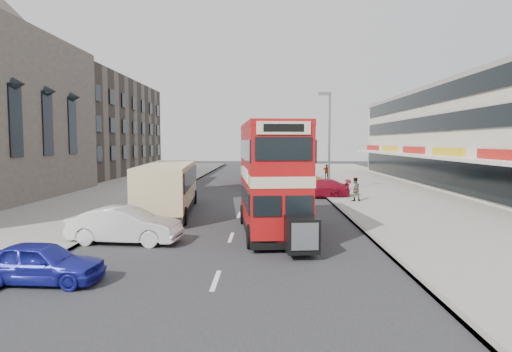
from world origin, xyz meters
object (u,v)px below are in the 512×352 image
(bus_second, at_px, (267,154))
(coach, at_px, (169,186))
(street_lamp, at_px, (328,135))
(pedestrian_near, at_px, (355,189))
(car_left_front, at_px, (125,225))
(pedestrian_far, at_px, (326,172))
(bus_main, at_px, (272,178))
(car_right_a, at_px, (317,188))
(car_right_b, at_px, (299,181))
(car_left_near, at_px, (41,263))
(cyclist, at_px, (303,182))
(car_right_c, at_px, (292,172))

(bus_second, relative_size, coach, 0.98)
(street_lamp, bearing_deg, pedestrian_near, -76.96)
(car_left_front, relative_size, pedestrian_far, 2.92)
(street_lamp, distance_m, bus_second, 11.06)
(bus_main, height_order, car_right_a, bus_main)
(bus_main, xyz_separation_m, car_right_b, (2.81, 19.93, -1.94))
(coach, bearing_deg, car_left_front, -96.30)
(car_left_near, height_order, car_left_front, car_left_front)
(car_left_near, relative_size, cyclist, 1.76)
(bus_main, bearing_deg, pedestrian_far, -108.66)
(bus_second, bearing_deg, car_right_a, 107.22)
(bus_main, bearing_deg, bus_second, -95.59)
(car_right_a, height_order, car_right_c, car_right_c)
(car_left_front, distance_m, car_right_a, 17.94)
(pedestrian_near, xyz_separation_m, pedestrian_far, (0.63, 18.41, -0.03))
(pedestrian_near, bearing_deg, car_left_near, 46.98)
(street_lamp, xyz_separation_m, bus_main, (-4.73, -15.06, -2.21))
(bus_main, distance_m, pedestrian_near, 11.82)
(pedestrian_far, bearing_deg, bus_second, -148.34)
(car_left_near, height_order, pedestrian_near, pedestrian_near)
(bus_main, bearing_deg, coach, -49.23)
(street_lamp, height_order, pedestrian_far, street_lamp)
(coach, height_order, car_right_b, coach)
(street_lamp, height_order, pedestrian_near, street_lamp)
(car_left_near, height_order, pedestrian_far, pedestrian_far)
(street_lamp, height_order, coach, street_lamp)
(bus_second, xyz_separation_m, pedestrian_near, (5.97, -14.71, -2.00))
(car_left_near, height_order, car_right_b, car_right_b)
(car_right_b, xyz_separation_m, pedestrian_far, (3.69, 8.62, 0.31))
(bus_main, xyz_separation_m, pedestrian_near, (5.87, 10.14, -1.60))
(car_left_front, distance_m, cyclist, 22.17)
(bus_main, height_order, car_right_b, bus_main)
(car_right_c, relative_size, cyclist, 2.01)
(car_left_near, bearing_deg, street_lamp, -24.02)
(car_left_near, distance_m, pedestrian_near, 21.62)
(bus_main, xyz_separation_m, pedestrian_far, (6.50, 28.54, -1.63))
(bus_second, xyz_separation_m, car_right_b, (2.91, -4.92, -2.33))
(street_lamp, height_order, car_left_near, street_lamp)
(bus_main, distance_m, car_right_b, 20.22)
(coach, distance_m, cyclist, 15.41)
(car_left_near, relative_size, car_left_front, 0.80)
(street_lamp, bearing_deg, car_right_b, 111.53)
(car_left_near, relative_size, pedestrian_near, 2.25)
(pedestrian_near, distance_m, pedestrian_far, 18.42)
(cyclist, bearing_deg, street_lamp, -54.70)
(pedestrian_near, bearing_deg, car_right_b, -79.33)
(street_lamp, height_order, car_right_b, street_lamp)
(street_lamp, bearing_deg, car_right_a, -117.57)
(pedestrian_far, bearing_deg, car_left_front, -109.95)
(car_left_near, xyz_separation_m, car_right_b, (9.75, 27.20, 0.00))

